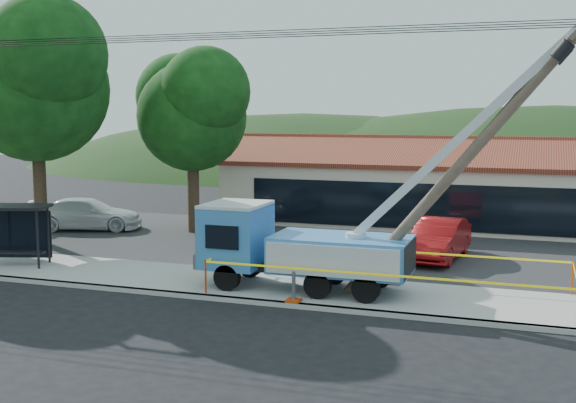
{
  "coord_description": "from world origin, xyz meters",
  "views": [
    {
      "loc": [
        8.66,
        -18.28,
        6.05
      ],
      "look_at": [
        0.61,
        5.0,
        2.88
      ],
      "focal_mm": 45.0,
      "sensor_mm": 36.0,
      "label": 1
    }
  ],
  "objects_px": {
    "car_red": "(438,261)",
    "car_white": "(88,231)",
    "bus_shelter": "(18,221)",
    "utility_truck": "(301,243)",
    "leaning_pole": "(474,150)",
    "car_silver": "(227,243)"
  },
  "relations": [
    {
      "from": "car_red",
      "to": "car_white",
      "type": "relative_size",
      "value": 0.9
    },
    {
      "from": "bus_shelter",
      "to": "utility_truck",
      "type": "bearing_deg",
      "value": -17.2
    },
    {
      "from": "leaning_pole",
      "to": "bus_shelter",
      "type": "xyz_separation_m",
      "value": [
        -16.76,
        0.02,
        -3.01
      ]
    },
    {
      "from": "bus_shelter",
      "to": "car_silver",
      "type": "height_order",
      "value": "bus_shelter"
    },
    {
      "from": "car_red",
      "to": "car_white",
      "type": "distance_m",
      "value": 17.47
    },
    {
      "from": "car_white",
      "to": "utility_truck",
      "type": "bearing_deg",
      "value": -138.13
    },
    {
      "from": "leaning_pole",
      "to": "bus_shelter",
      "type": "relative_size",
      "value": 3.22
    },
    {
      "from": "car_silver",
      "to": "car_white",
      "type": "xyz_separation_m",
      "value": [
        -7.83,
        0.62,
        0.0
      ]
    },
    {
      "from": "bus_shelter",
      "to": "car_silver",
      "type": "xyz_separation_m",
      "value": [
        5.38,
        7.4,
        -1.83
      ]
    },
    {
      "from": "utility_truck",
      "to": "car_silver",
      "type": "relative_size",
      "value": 2.46
    },
    {
      "from": "leaning_pole",
      "to": "bus_shelter",
      "type": "height_order",
      "value": "leaning_pole"
    },
    {
      "from": "bus_shelter",
      "to": "car_white",
      "type": "xyz_separation_m",
      "value": [
        -2.45,
        8.02,
        -1.83
      ]
    },
    {
      "from": "leaning_pole",
      "to": "car_red",
      "type": "bearing_deg",
      "value": 105.46
    },
    {
      "from": "car_red",
      "to": "bus_shelter",
      "type": "bearing_deg",
      "value": -150.32
    },
    {
      "from": "leaning_pole",
      "to": "bus_shelter",
      "type": "distance_m",
      "value": 17.03
    },
    {
      "from": "bus_shelter",
      "to": "car_red",
      "type": "distance_m",
      "value": 16.41
    },
    {
      "from": "bus_shelter",
      "to": "car_white",
      "type": "distance_m",
      "value": 8.58
    },
    {
      "from": "car_silver",
      "to": "car_white",
      "type": "relative_size",
      "value": 0.93
    },
    {
      "from": "bus_shelter",
      "to": "car_white",
      "type": "height_order",
      "value": "bus_shelter"
    },
    {
      "from": "utility_truck",
      "to": "car_silver",
      "type": "bearing_deg",
      "value": 128.67
    },
    {
      "from": "leaning_pole",
      "to": "car_white",
      "type": "relative_size",
      "value": 1.64
    },
    {
      "from": "utility_truck",
      "to": "car_white",
      "type": "height_order",
      "value": "utility_truck"
    }
  ]
}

